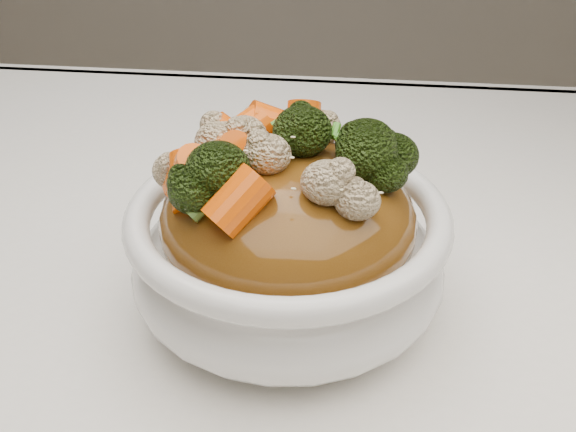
# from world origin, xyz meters

# --- Properties ---
(tablecloth) EXTENTS (1.20, 0.80, 0.04)m
(tablecloth) POSITION_xyz_m (0.00, 0.00, 0.73)
(tablecloth) COLOR white
(tablecloth) RESTS_ON dining_table
(bowl) EXTENTS (0.24, 0.24, 0.08)m
(bowl) POSITION_xyz_m (0.00, -0.02, 0.79)
(bowl) COLOR white
(bowl) RESTS_ON tablecloth
(sauce_base) EXTENTS (0.19, 0.19, 0.09)m
(sauce_base) POSITION_xyz_m (0.00, -0.02, 0.82)
(sauce_base) COLOR brown
(sauce_base) RESTS_ON bowl
(carrots) EXTENTS (0.19, 0.19, 0.05)m
(carrots) POSITION_xyz_m (0.00, -0.02, 0.88)
(carrots) COLOR #FF5E08
(carrots) RESTS_ON sauce_base
(broccoli) EXTENTS (0.19, 0.19, 0.04)m
(broccoli) POSITION_xyz_m (0.00, -0.02, 0.88)
(broccoli) COLOR black
(broccoli) RESTS_ON sauce_base
(cauliflower) EXTENTS (0.19, 0.19, 0.03)m
(cauliflower) POSITION_xyz_m (0.00, -0.02, 0.87)
(cauliflower) COLOR beige
(cauliflower) RESTS_ON sauce_base
(scallions) EXTENTS (0.14, 0.14, 0.02)m
(scallions) POSITION_xyz_m (0.00, -0.02, 0.88)
(scallions) COLOR #409121
(scallions) RESTS_ON sauce_base
(sesame_seeds) EXTENTS (0.17, 0.17, 0.01)m
(sesame_seeds) POSITION_xyz_m (0.00, -0.02, 0.88)
(sesame_seeds) COLOR beige
(sesame_seeds) RESTS_ON sauce_base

